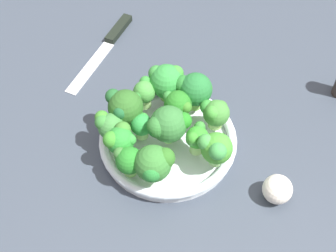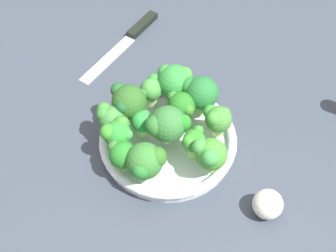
{
  "view_description": "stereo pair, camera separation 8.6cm",
  "coord_description": "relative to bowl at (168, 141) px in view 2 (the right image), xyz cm",
  "views": [
    {
      "loc": [
        -55.34,
        -17.08,
        74.02
      ],
      "look_at": [
        -3.68,
        -3.9,
        6.12
      ],
      "focal_mm": 50.63,
      "sensor_mm": 36.0,
      "label": 1
    },
    {
      "loc": [
        -52.55,
        -25.23,
        74.02
      ],
      "look_at": [
        -3.68,
        -3.9,
        6.12
      ],
      "focal_mm": 50.63,
      "sensor_mm": 36.0,
      "label": 2
    }
  ],
  "objects": [
    {
      "name": "ground_plane",
      "position": [
        3.68,
        3.9,
        -2.84
      ],
      "size": [
        130.0,
        130.0,
        2.5
      ],
      "primitive_type": "cube",
      "color": "#363F4B"
    },
    {
      "name": "bowl",
      "position": [
        0.0,
        0.0,
        0.0
      ],
      "size": [
        26.08,
        26.08,
        3.12
      ],
      "color": "silver",
      "rests_on": "ground_plane"
    },
    {
      "name": "broccoli_floret_0",
      "position": [
        9.57,
        2.74,
        6.14
      ],
      "size": [
        6.72,
        7.15,
        7.92
      ],
      "color": "#80BB53",
      "rests_on": "bowl"
    },
    {
      "name": "broccoli_floret_1",
      "position": [
        -1.99,
        -5.69,
        5.29
      ],
      "size": [
        5.05,
        4.13,
        6.04
      ],
      "color": "#90BF69",
      "rests_on": "bowl"
    },
    {
      "name": "broccoli_floret_2",
      "position": [
        8.49,
        -2.98,
        6.24
      ],
      "size": [
        6.41,
        7.52,
        8.02
      ],
      "color": "#83C354",
      "rests_on": "bowl"
    },
    {
      "name": "broccoli_floret_3",
      "position": [
        4.76,
        -7.81,
        5.11
      ],
      "size": [
        5.47,
        5.77,
        6.08
      ],
      "color": "#96C863",
      "rests_on": "bowl"
    },
    {
      "name": "broccoli_floret_4",
      "position": [
        -6.02,
        7.18,
        5.87
      ],
      "size": [
        5.7,
        5.63,
        6.78
      ],
      "color": "#89B34F",
      "rests_on": "bowl"
    },
    {
      "name": "broccoli_floret_5",
      "position": [
        -3.97,
        -9.5,
        6.11
      ],
      "size": [
        6.0,
        6.25,
        7.4
      ],
      "color": "#83BD69",
      "rests_on": "bowl"
    },
    {
      "name": "broccoli_floret_6",
      "position": [
        4.58,
        -0.73,
        5.58
      ],
      "size": [
        5.25,
        5.92,
        6.76
      ],
      "color": "#A1D570",
      "rests_on": "bowl"
    },
    {
      "name": "broccoli_floret_7",
      "position": [
        -9.49,
        -0.04,
        5.89
      ],
      "size": [
        6.85,
        6.86,
        7.54
      ],
      "color": "#7FBB57",
      "rests_on": "bowl"
    },
    {
      "name": "broccoli_floret_8",
      "position": [
        6.47,
        6.34,
        5.18
      ],
      "size": [
        5.32,
        4.37,
        6.01
      ],
      "color": "#9ED471",
      "rests_on": "bowl"
    },
    {
      "name": "broccoli_floret_9",
      "position": [
        -3.14,
        10.2,
        5.34
      ],
      "size": [
        4.9,
        5.62,
        6.21
      ],
      "color": "#A1D66A",
      "rests_on": "bowl"
    },
    {
      "name": "broccoli_floret_10",
      "position": [
        -1.15,
        -0.06,
        6.29
      ],
      "size": [
        6.88,
        7.64,
        8.05
      ],
      "color": "#87C85E",
      "rests_on": "bowl"
    },
    {
      "name": "broccoli_floret_11",
      "position": [
        -9.32,
        4.29,
        5.2
      ],
      "size": [
        4.88,
        5.87,
        6.11
      ],
      "color": "#77BC55",
      "rests_on": "bowl"
    },
    {
      "name": "broccoli_floret_12",
      "position": [
        0.96,
        8.5,
        6.26
      ],
      "size": [
        6.74,
        7.41,
        8.03
      ],
      "color": "#7BB654",
      "rests_on": "bowl"
    },
    {
      "name": "broccoli_floret_13",
      "position": [
        -1.03,
        4.64,
        4.56
      ],
      "size": [
        4.21,
        4.18,
        5.27
      ],
      "color": "#7DB45E",
      "rests_on": "bowl"
    },
    {
      "name": "knife",
      "position": [
        24.68,
        20.29,
        -1.04
      ],
      "size": [
        26.61,
        7.03,
        1.5
      ],
      "color": "silver",
      "rests_on": "ground_plane"
    },
    {
      "name": "garlic_bulb",
      "position": [
        -6.21,
        -21.2,
        1.05
      ],
      "size": [
        5.28,
        5.28,
        5.28
      ],
      "primitive_type": "sphere",
      "color": "white",
      "rests_on": "ground_plane"
    }
  ]
}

